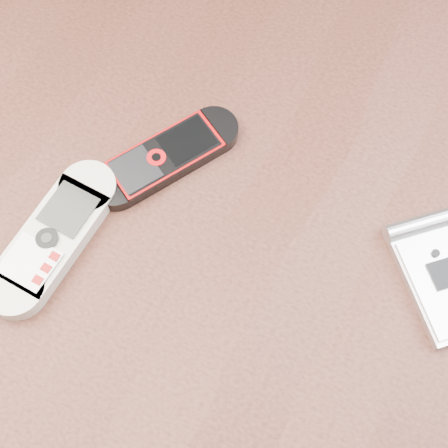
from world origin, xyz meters
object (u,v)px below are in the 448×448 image
motorola_razr (444,280)px  table (219,272)px  nokia_white (54,237)px  nokia_black_red (166,157)px

motorola_razr → table: bearing=147.5°
nokia_white → motorola_razr: 0.29m
table → motorola_razr: (0.17, 0.03, 0.11)m
nokia_white → motorola_razr: (0.28, 0.10, 0.00)m
motorola_razr → nokia_black_red: bearing=136.4°
nokia_white → nokia_black_red: bearing=69.5°
table → motorola_razr: size_ratio=11.81×
nokia_black_red → motorola_razr: (0.23, -0.00, 0.00)m
nokia_black_red → motorola_razr: motorola_razr is taller
nokia_white → motorola_razr: bearing=22.3°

